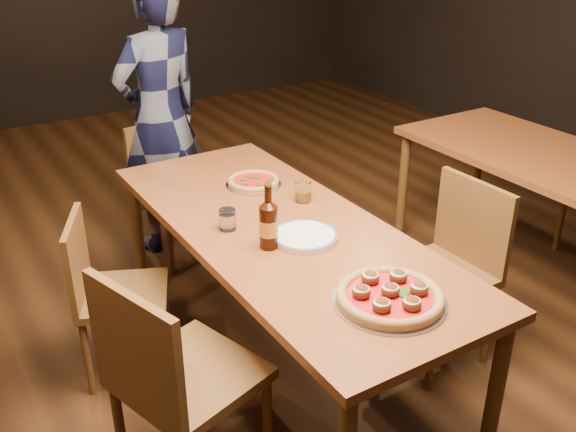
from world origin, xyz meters
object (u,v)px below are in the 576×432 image
pizza_margherita (253,182)px  beer_bottle (269,226)px  table_main (282,241)px  plate_stack (305,237)px  chair_main_e (438,274)px  pizza_meatball (390,296)px  diner (160,117)px  chair_main_nw (190,374)px  amber_glass (303,192)px  water_glass (227,219)px  chair_main_sw (124,293)px  table_right (573,177)px  chair_end (176,191)px

pizza_margherita → beer_bottle: beer_bottle is taller
table_main → beer_bottle: beer_bottle is taller
pizza_margherita → plate_stack: size_ratio=1.01×
chair_main_e → pizza_meatball: 0.82m
diner → pizza_meatball: bearing=73.5°
chair_main_nw → amber_glass: bearing=-73.8°
plate_stack → table_main: bearing=96.5°
water_glass → chair_main_nw: bearing=-130.7°
chair_main_sw → plate_stack: (0.62, -0.53, 0.35)m
table_right → diner: size_ratio=1.19×
table_right → chair_main_nw: bearing=-175.8°
beer_bottle → chair_main_e: bearing=-12.0°
plate_stack → chair_main_e: bearing=-13.0°
plate_stack → amber_glass: (0.20, 0.32, 0.03)m
chair_main_sw → pizza_meatball: chair_main_sw is taller
table_right → water_glass: water_glass is taller
plate_stack → diner: bearing=89.2°
chair_main_e → diner: size_ratio=0.54×
water_glass → chair_end: bearing=78.8°
chair_main_e → water_glass: bearing=-116.1°
table_right → water_glass: size_ratio=22.19×
chair_main_sw → beer_bottle: (0.47, -0.51, 0.43)m
table_right → plate_stack: bearing=178.3°
table_main → chair_end: chair_end is taller
water_glass → plate_stack: bearing=-48.2°
table_right → chair_end: size_ratio=2.34×
table_main → plate_stack: plate_stack is taller
chair_main_sw → pizza_meatball: (0.62, -1.07, 0.36)m
chair_end → plate_stack: chair_end is taller
chair_end → beer_bottle: size_ratio=3.21×
pizza_meatball → beer_bottle: size_ratio=1.48×
chair_main_nw → chair_end: size_ratio=1.13×
beer_bottle → pizza_margherita: bearing=66.5°
chair_main_e → amber_glass: (-0.44, 0.47, 0.34)m
chair_main_e → amber_glass: bearing=-138.6°
table_right → pizza_meatball: 1.76m
beer_bottle → water_glass: (-0.07, 0.23, -0.05)m
chair_main_nw → chair_main_sw: (0.00, 0.75, -0.07)m
table_main → chair_end: size_ratio=2.34×
plate_stack → beer_bottle: bearing=172.2°
pizza_meatball → plate_stack: pizza_meatball is taller
pizza_meatball → chair_main_nw: bearing=152.6°
table_right → pizza_margherita: 1.72m
chair_main_nw → pizza_meatball: (0.62, -0.32, 0.29)m
table_right → chair_main_nw: 2.32m
chair_main_e → chair_main_nw: bearing=-88.1°
pizza_meatball → pizza_margherita: size_ratio=1.46×
pizza_meatball → table_right: bearing=16.3°
plate_stack → diner: (0.02, 1.62, 0.08)m
table_main → chair_main_e: 0.75m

